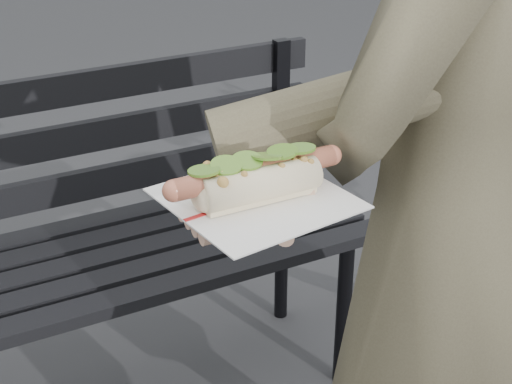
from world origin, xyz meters
The scene contains 3 objects.
park_bench centered at (-0.04, 0.83, 0.52)m, with size 1.50×0.44×0.88m.
person centered at (0.40, -0.01, 0.85)m, with size 0.62×0.41×1.70m, color brown.
held_hotdog centered at (0.20, -0.05, 1.09)m, with size 0.63×0.32×0.20m.
Camera 1 is at (-0.36, -0.82, 1.47)m, focal length 55.00 mm.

